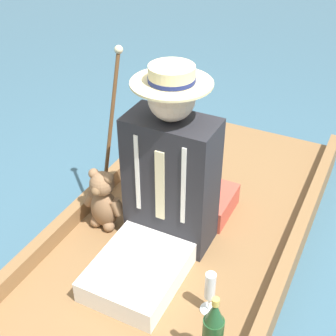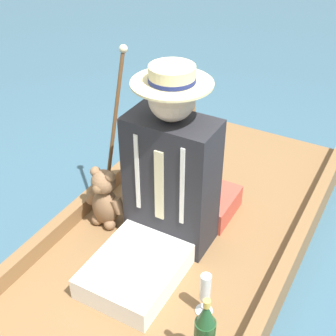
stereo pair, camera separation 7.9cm
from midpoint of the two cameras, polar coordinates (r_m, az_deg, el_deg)
name	(u,v)px [view 1 (the left image)]	position (r m, az deg, el deg)	size (l,w,h in m)	color
ground_plane	(164,278)	(2.39, -1.43, -13.31)	(16.00, 16.00, 0.00)	#385B70
punt_boat	(164,267)	(2.33, -1.46, -12.03)	(1.15, 2.79, 0.23)	brown
seat_cushion	(194,198)	(2.54, 2.26, -3.63)	(0.42, 0.29, 0.12)	#B24738
seated_person	(165,188)	(2.14, -1.47, -2.50)	(0.42, 0.74, 0.91)	white
teddy_bear	(103,201)	(2.38, -8.83, -4.00)	(0.24, 0.14, 0.34)	#846042
wine_glass	(210,289)	(1.99, 3.98, -14.50)	(0.07, 0.07, 0.22)	silver
walking_cane	(112,117)	(2.43, -7.81, 6.16)	(0.04, 0.30, 0.83)	brown
champagne_bottle	(213,333)	(1.81, 4.18, -19.50)	(0.08, 0.08, 0.35)	#1E4723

